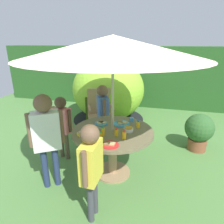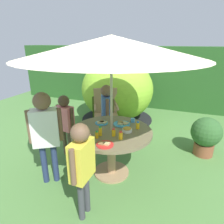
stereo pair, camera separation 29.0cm
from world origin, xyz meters
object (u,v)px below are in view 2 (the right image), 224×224
plate_mid_left (122,124)px  juice_bottle_far_right (100,131)px  snack_bowl (127,130)px  plate_front_edge (82,132)px  child_in_white_shirt (45,128)px  plate_mid_right (105,144)px  child_in_pink_shirt (65,118)px  juice_bottle_near_left (138,125)px  juice_bottle_far_left (87,136)px  juice_bottle_center_back (97,135)px  cup_near (133,120)px  child_in_blue_shirt (107,109)px  garden_table (111,140)px  plate_near_right (102,123)px  wooden_chair (106,110)px  potted_plant (206,135)px  juice_bottle_spot_a (88,140)px  dome_tent (117,90)px  patio_umbrella (111,47)px  child_in_yellow_shirt (82,160)px  juice_bottle_center_front (121,135)px

plate_mid_left → juice_bottle_far_right: juice_bottle_far_right is taller
snack_bowl → plate_front_edge: 0.63m
child_in_white_shirt → plate_mid_right: 0.85m
child_in_pink_shirt → juice_bottle_near_left: size_ratio=9.76×
juice_bottle_far_left → juice_bottle_center_back: 0.13m
cup_near → child_in_blue_shirt: bearing=149.6°
garden_table → juice_bottle_far_left: bearing=-118.5°
juice_bottle_near_left → snack_bowl: bearing=-128.0°
juice_bottle_near_left → plate_near_right: bearing=179.8°
wooden_chair → plate_mid_right: (0.64, -1.63, 0.17)m
potted_plant → juice_bottle_near_left: 1.42m
plate_near_right → child_in_blue_shirt: bearing=103.9°
juice_bottle_far_right → plate_mid_left: bearing=70.5°
juice_bottle_center_back → wooden_chair: bearing=107.4°
plate_near_right → juice_bottle_far_right: 0.42m
child_in_white_shirt → juice_bottle_spot_a: size_ratio=10.93×
child_in_white_shirt → potted_plant: bearing=3.9°
snack_bowl → cup_near: 0.37m
child_in_blue_shirt → juice_bottle_near_left: bearing=25.4°
plate_front_edge → juice_bottle_spot_a: bearing=-50.5°
dome_tent → juice_bottle_spot_a: bearing=-75.8°
patio_umbrella → child_in_yellow_shirt: 1.40m
child_in_blue_shirt → garden_table: bearing=0.0°
juice_bottle_center_back → garden_table: bearing=71.1°
juice_bottle_far_right → cup_near: size_ratio=2.02×
wooden_chair → child_in_pink_shirt: child_in_pink_shirt is taller
snack_bowl → juice_bottle_far_right: juice_bottle_far_right is taller
plate_near_right → juice_bottle_spot_a: size_ratio=1.64×
child_in_blue_shirt → plate_mid_left: size_ratio=4.70×
snack_bowl → child_in_white_shirt: bearing=-153.0°
plate_near_right → juice_bottle_far_right: size_ratio=1.52×
dome_tent → juice_bottle_near_left: size_ratio=17.08×
dome_tent → juice_bottle_far_left: 2.61m
plate_mid_right → juice_bottle_center_front: juice_bottle_center_front is taller
child_in_yellow_shirt → juice_bottle_center_back: (-0.07, 0.55, 0.03)m
child_in_pink_shirt → wooden_chair: bearing=83.6°
plate_near_right → juice_bottle_far_left: size_ratio=1.79×
juice_bottle_far_left → dome_tent: bearing=100.0°
child_in_blue_shirt → plate_mid_left: (0.44, -0.48, -0.04)m
plate_mid_left → plate_front_edge: 0.64m
snack_bowl → juice_bottle_near_left: (0.12, 0.15, 0.02)m
snack_bowl → plate_mid_left: bearing=122.7°
child_in_blue_shirt → plate_near_right: bearing=-12.5°
child_in_blue_shirt → plate_mid_right: 1.25m
plate_front_edge → snack_bowl: bearing=23.1°
potted_plant → juice_bottle_far_right: bearing=-139.0°
potted_plant → juice_bottle_near_left: (-1.03, -0.89, 0.39)m
dome_tent → juice_bottle_center_back: 2.55m
child_in_yellow_shirt → plate_mid_right: (0.10, 0.41, -0.01)m
plate_near_right → juice_bottle_near_left: 0.57m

